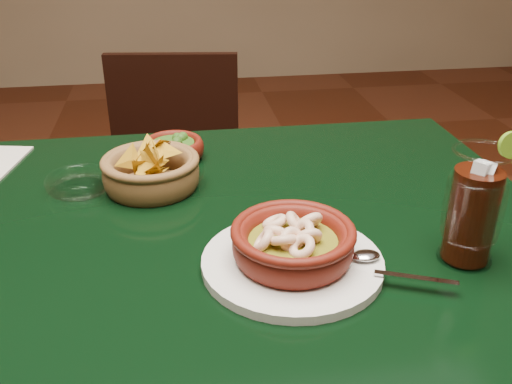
{
  "coord_description": "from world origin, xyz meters",
  "views": [
    {
      "loc": [
        0.03,
        -0.74,
        1.17
      ],
      "look_at": [
        0.14,
        -0.02,
        0.81
      ],
      "focal_mm": 40.0,
      "sensor_mm": 36.0,
      "label": 1
    }
  ],
  "objects": [
    {
      "name": "dining_table",
      "position": [
        0.0,
        0.0,
        0.65
      ],
      "size": [
        1.2,
        0.8,
        0.75
      ],
      "color": "black",
      "rests_on": "ground"
    },
    {
      "name": "dining_chair",
      "position": [
        0.02,
        0.7,
        0.45
      ],
      "size": [
        0.43,
        0.43,
        0.82
      ],
      "color": "black",
      "rests_on": "ground"
    },
    {
      "name": "shrimp_plate",
      "position": [
        0.17,
        -0.13,
        0.78
      ],
      "size": [
        0.31,
        0.24,
        0.08
      ],
      "color": "silver",
      "rests_on": "dining_table"
    },
    {
      "name": "chip_basket",
      "position": [
        -0.01,
        0.14,
        0.78
      ],
      "size": [
        0.19,
        0.19,
        0.1
      ],
      "color": "brown",
      "rests_on": "dining_table"
    },
    {
      "name": "guacamole_ramekin",
      "position": [
        0.03,
        0.26,
        0.77
      ],
      "size": [
        0.13,
        0.13,
        0.04
      ],
      "color": "#4E1109",
      "rests_on": "dining_table"
    },
    {
      "name": "cola_drink",
      "position": [
        0.4,
        -0.14,
        0.83
      ],
      "size": [
        0.16,
        0.16,
        0.18
      ],
      "color": "white",
      "rests_on": "dining_table"
    },
    {
      "name": "glass_ashtray",
      "position": [
        -0.13,
        0.15,
        0.76
      ],
      "size": [
        0.12,
        0.12,
        0.03
      ],
      "color": "white",
      "rests_on": "dining_table"
    }
  ]
}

